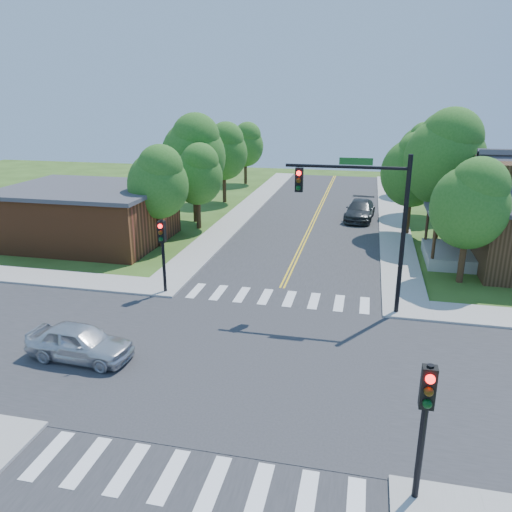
% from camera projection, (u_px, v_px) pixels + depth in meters
% --- Properties ---
extents(ground, '(100.00, 100.00, 0.00)m').
position_uv_depth(ground, '(248.00, 362.00, 18.70)').
color(ground, '#324F18').
rests_on(ground, ground).
extents(road_ns, '(10.00, 90.00, 0.04)m').
position_uv_depth(road_ns, '(248.00, 361.00, 18.69)').
color(road_ns, '#2D2D30').
rests_on(road_ns, ground).
extents(road_ew, '(90.00, 10.00, 0.04)m').
position_uv_depth(road_ew, '(248.00, 361.00, 18.69)').
color(road_ew, '#2D2D30').
rests_on(road_ew, ground).
extents(intersection_patch, '(10.20, 10.20, 0.06)m').
position_uv_depth(intersection_patch, '(248.00, 362.00, 18.70)').
color(intersection_patch, '#2D2D30').
rests_on(intersection_patch, ground).
extents(sidewalk_nw, '(40.00, 40.00, 0.14)m').
position_uv_depth(sidewalk_nw, '(89.00, 229.00, 36.64)').
color(sidewalk_nw, '#9E9B93').
rests_on(sidewalk_nw, ground).
extents(crosswalk_north, '(8.85, 2.00, 0.01)m').
position_uv_depth(crosswalk_north, '(277.00, 298.00, 24.43)').
color(crosswalk_north, white).
rests_on(crosswalk_north, ground).
extents(crosswalk_south, '(8.85, 2.00, 0.01)m').
position_uv_depth(crosswalk_south, '(191.00, 480.00, 12.94)').
color(crosswalk_south, white).
rests_on(crosswalk_south, ground).
extents(centerline, '(0.30, 90.00, 0.01)m').
position_uv_depth(centerline, '(248.00, 361.00, 18.69)').
color(centerline, yellow).
rests_on(centerline, ground).
extents(signal_mast_ne, '(5.30, 0.42, 7.20)m').
position_uv_depth(signal_mast_ne, '(365.00, 208.00, 21.56)').
color(signal_mast_ne, black).
rests_on(signal_mast_ne, ground).
extents(signal_pole_se, '(0.34, 0.42, 3.80)m').
position_uv_depth(signal_pole_se, '(426.00, 409.00, 11.49)').
color(signal_pole_se, black).
rests_on(signal_pole_se, ground).
extents(signal_pole_nw, '(0.34, 0.42, 3.80)m').
position_uv_depth(signal_pole_nw, '(162.00, 243.00, 24.21)').
color(signal_pole_nw, black).
rests_on(signal_pole_nw, ground).
extents(building_nw, '(10.40, 8.40, 3.73)m').
position_uv_depth(building_nw, '(88.00, 214.00, 33.32)').
color(building_nw, brown).
rests_on(building_nw, ground).
extents(tree_e_a, '(3.92, 3.72, 6.66)m').
position_uv_depth(tree_e_a, '(472.00, 202.00, 25.19)').
color(tree_e_a, '#382314').
rests_on(tree_e_a, ground).
extents(tree_e_b, '(5.19, 4.93, 8.82)m').
position_uv_depth(tree_e_b, '(446.00, 156.00, 31.87)').
color(tree_e_b, '#382314').
rests_on(tree_e_b, ground).
extents(tree_e_c, '(4.86, 4.62, 8.26)m').
position_uv_depth(tree_e_c, '(438.00, 149.00, 39.29)').
color(tree_e_c, '#382314').
rests_on(tree_e_c, ground).
extents(tree_e_d, '(4.15, 3.94, 7.06)m').
position_uv_depth(tree_e_d, '(421.00, 148.00, 47.56)').
color(tree_e_d, '#382314').
rests_on(tree_e_d, ground).
extents(tree_w_a, '(3.90, 3.70, 6.63)m').
position_uv_depth(tree_w_a, '(159.00, 181.00, 31.45)').
color(tree_w_a, '#382314').
rests_on(tree_w_a, ground).
extents(tree_w_b, '(4.87, 4.62, 8.28)m').
position_uv_depth(tree_w_b, '(194.00, 151.00, 37.39)').
color(tree_w_b, '#382314').
rests_on(tree_w_b, ground).
extents(tree_w_c, '(4.26, 4.05, 7.25)m').
position_uv_depth(tree_w_c, '(224.00, 150.00, 44.59)').
color(tree_w_c, '#382314').
rests_on(tree_w_c, ground).
extents(tree_w_d, '(3.94, 3.75, 6.70)m').
position_uv_depth(tree_w_d, '(246.00, 144.00, 53.97)').
color(tree_w_d, '#382314').
rests_on(tree_w_d, ground).
extents(tree_house, '(4.24, 4.03, 7.21)m').
position_uv_depth(tree_house, '(414.00, 168.00, 33.93)').
color(tree_house, '#382314').
rests_on(tree_house, ground).
extents(tree_bldg, '(3.70, 3.52, 6.30)m').
position_uv_depth(tree_bldg, '(198.00, 173.00, 35.86)').
color(tree_bldg, '#382314').
rests_on(tree_bldg, ground).
extents(car_silver, '(2.13, 4.25, 1.38)m').
position_uv_depth(car_silver, '(80.00, 343.00, 18.66)').
color(car_silver, silver).
rests_on(car_silver, ground).
extents(car_dgrey, '(2.94, 5.47, 1.49)m').
position_uv_depth(car_dgrey, '(360.00, 211.00, 39.40)').
color(car_dgrey, '#313537').
rests_on(car_dgrey, ground).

